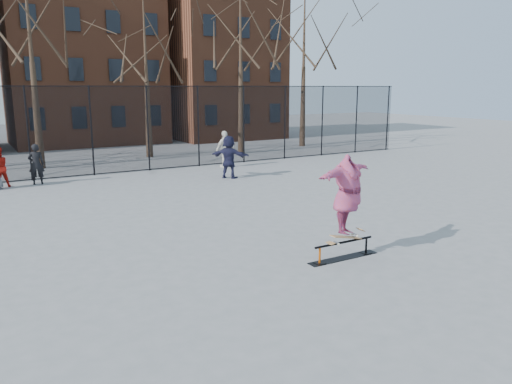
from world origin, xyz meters
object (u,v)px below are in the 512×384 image
skater (347,198)px  bystander_black (36,164)px  skateboard (346,239)px  skate_rail (344,252)px  bystander_navy (229,157)px  bystander_white (225,149)px

skater → bystander_black: (-4.87, 13.44, -0.61)m
skateboard → bystander_black: (-4.87, 13.44, 0.36)m
skate_rail → bystander_navy: 11.00m
bystander_black → bystander_navy: (7.43, -2.78, 0.10)m
skateboard → bystander_black: size_ratio=0.54×
skate_rail → bystander_navy: (2.62, 10.66, 0.77)m
skater → bystander_black: bearing=86.4°
skater → bystander_black: 14.31m
skateboard → skater: skater is taller
bystander_white → skater: bearing=64.4°
skater → bystander_navy: bearing=53.0°
skateboard → bystander_white: bystander_white is taller
skate_rail → skater: skater is taller
skate_rail → bystander_navy: bystander_navy is taller
bystander_black → bystander_navy: bearing=168.5°
skateboard → bystander_white: size_ratio=0.49×
skate_rail → skater: (0.05, -0.00, 1.28)m
skateboard → skate_rail: bearing=180.0°
bystander_black → bystander_navy: size_ratio=0.89×
skater → bystander_black: skater is taller
skateboard → skater: 0.98m
skater → skate_rail: bearing=156.5°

